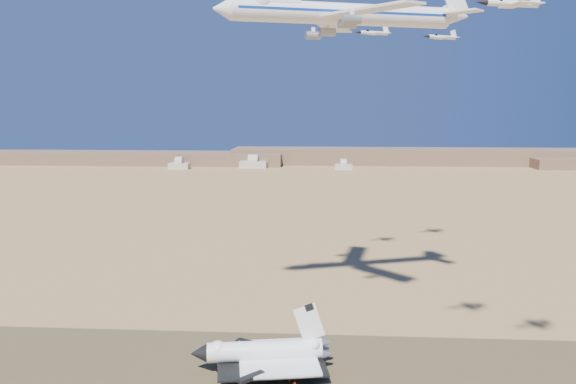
# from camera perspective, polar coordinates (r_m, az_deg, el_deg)

# --- Properties ---
(ground) EXTENTS (1200.00, 1200.00, 0.00)m
(ground) POSITION_cam_1_polar(r_m,az_deg,el_deg) (152.55, -3.88, -17.75)
(ground) COLOR #A37A48
(ground) RESTS_ON ground
(runway) EXTENTS (600.00, 50.00, 0.06)m
(runway) POSITION_cam_1_polar(r_m,az_deg,el_deg) (152.53, -3.88, -17.74)
(runway) COLOR brown
(runway) RESTS_ON ground
(ridgeline) EXTENTS (960.00, 90.00, 18.00)m
(ridgeline) POSITION_cam_1_polar(r_m,az_deg,el_deg) (667.06, 7.68, 3.42)
(ridgeline) COLOR brown
(ridgeline) RESTS_ON ground
(hangars) EXTENTS (200.50, 29.50, 30.00)m
(hangars) POSITION_cam_1_polar(r_m,az_deg,el_deg) (622.53, -3.99, 2.84)
(hangars) COLOR beige
(hangars) RESTS_ON ground
(shuttle) EXTENTS (36.12, 26.07, 17.76)m
(shuttle) POSITION_cam_1_polar(r_m,az_deg,el_deg) (150.97, -2.51, -16.02)
(shuttle) COLOR white
(shuttle) RESTS_ON runway
(carrier_747) EXTENTS (77.04, 57.28, 19.33)m
(carrier_747) POSITION_cam_1_polar(r_m,az_deg,el_deg) (169.00, 4.88, 17.62)
(carrier_747) COLOR white
(crew_a) EXTENTS (0.56, 0.72, 1.75)m
(crew_a) POSITION_cam_1_polar(r_m,az_deg,el_deg) (146.58, 0.16, -18.48)
(crew_a) COLOR #C43B0B
(crew_a) RESTS_ON runway
(crew_c) EXTENTS (1.08, 0.83, 1.65)m
(crew_c) POSITION_cam_1_polar(r_m,az_deg,el_deg) (144.33, 0.69, -18.96)
(crew_c) COLOR #C43B0B
(crew_c) RESTS_ON runway
(chase_jet_a) EXTENTS (14.16, 8.22, 3.60)m
(chase_jet_a) POSITION_cam_1_polar(r_m,az_deg,el_deg) (126.85, 21.70, 17.39)
(chase_jet_a) COLOR white
(chase_jet_e) EXTENTS (13.61, 8.27, 3.53)m
(chase_jet_e) POSITION_cam_1_polar(r_m,az_deg,el_deg) (214.54, 8.67, 15.70)
(chase_jet_e) COLOR white
(chase_jet_f) EXTENTS (15.40, 10.02, 4.04)m
(chase_jet_f) POSITION_cam_1_polar(r_m,az_deg,el_deg) (239.47, 15.31, 14.95)
(chase_jet_f) COLOR white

